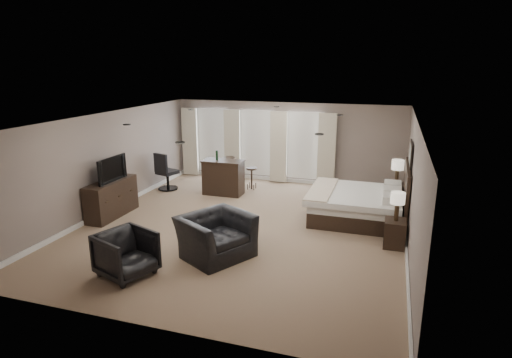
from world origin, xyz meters
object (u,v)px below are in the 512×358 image
(armchair_far, at_px, (126,252))
(lamp_near, at_px, (397,207))
(lamp_far, at_px, (397,172))
(desk_chair, at_px, (167,171))
(nightstand_near, at_px, (395,233))
(armchair_near, at_px, (216,229))
(bed, at_px, (359,191))
(tv, at_px, (110,178))
(nightstand_far, at_px, (395,194))
(dresser, at_px, (111,199))
(bar_stool_right, at_px, (252,178))
(bar_stool_left, at_px, (229,169))
(bar_counter, at_px, (223,177))

(armchair_far, bearing_deg, lamp_near, -38.49)
(lamp_far, bearing_deg, desk_chair, -175.05)
(lamp_far, distance_m, desk_chair, 6.76)
(nightstand_near, bearing_deg, armchair_near, -154.94)
(lamp_far, height_order, desk_chair, lamp_far)
(nightstand_near, distance_m, armchair_far, 5.51)
(bed, bearing_deg, tv, -164.41)
(nightstand_far, distance_m, lamp_near, 2.96)
(armchair_far, bearing_deg, desk_chair, 41.49)
(bed, bearing_deg, lamp_near, -58.46)
(nightstand_near, distance_m, nightstand_far, 2.90)
(nightstand_near, bearing_deg, dresser, -178.07)
(nightstand_far, distance_m, tv, 7.63)
(armchair_far, distance_m, desk_chair, 5.56)
(lamp_near, bearing_deg, armchair_far, -148.68)
(lamp_far, bearing_deg, armchair_near, -127.40)
(nightstand_far, xyz_separation_m, dresser, (-6.92, -3.13, 0.17))
(armchair_far, bearing_deg, bar_stool_right, 15.94)
(lamp_far, xyz_separation_m, tv, (-6.92, -3.13, 0.07))
(nightstand_far, height_order, desk_chair, desk_chair)
(bar_stool_left, distance_m, desk_chair, 2.10)
(bed, bearing_deg, nightstand_far, 58.46)
(bar_counter, relative_size, bar_stool_right, 1.75)
(nightstand_near, xyz_separation_m, armchair_far, (-4.71, -2.86, 0.17))
(lamp_near, relative_size, dresser, 0.39)
(nightstand_near, distance_m, bar_counter, 5.46)
(bed, height_order, nightstand_near, bed)
(dresser, height_order, armchair_near, armchair_near)
(lamp_near, xyz_separation_m, bar_stool_left, (-5.25, 3.80, -0.49))
(nightstand_far, distance_m, lamp_far, 0.64)
(desk_chair, bearing_deg, bed, -170.46)
(lamp_far, relative_size, armchair_far, 0.73)
(desk_chair, bearing_deg, bar_counter, -159.71)
(bed, xyz_separation_m, nightstand_near, (0.89, -1.45, -0.43))
(lamp_near, relative_size, armchair_far, 0.67)
(dresser, height_order, armchair_far, same)
(lamp_far, bearing_deg, tv, -155.64)
(tv, bearing_deg, lamp_near, -88.07)
(tv, relative_size, armchair_far, 1.18)
(bed, relative_size, lamp_far, 3.35)
(lamp_far, bearing_deg, bed, -121.54)
(desk_chair, bearing_deg, lamp_far, -157.06)
(tv, relative_size, bar_counter, 0.91)
(lamp_far, distance_m, bar_stool_left, 5.36)
(tv, height_order, bar_stool_left, tv)
(nightstand_near, distance_m, tv, 6.96)
(bar_stool_right, xyz_separation_m, desk_chair, (-2.47, -0.83, 0.25))
(nightstand_far, relative_size, dresser, 0.37)
(dresser, relative_size, armchair_far, 1.72)
(lamp_near, bearing_deg, bed, 121.54)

